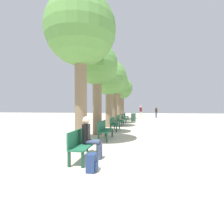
% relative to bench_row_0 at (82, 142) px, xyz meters
% --- Properties ---
extents(ground_plane, '(80.00, 80.00, 0.00)m').
position_rel_bench_row_0_xyz_m(ground_plane, '(1.87, -0.16, -0.48)').
color(ground_plane, beige).
extents(bench_row_0, '(0.44, 1.56, 0.83)m').
position_rel_bench_row_0_xyz_m(bench_row_0, '(0.00, 0.00, 0.00)').
color(bench_row_0, '#1E6042').
rests_on(bench_row_0, ground_plane).
extents(bench_row_1, '(0.44, 1.56, 0.83)m').
position_rel_bench_row_0_xyz_m(bench_row_1, '(0.00, 3.07, 0.00)').
color(bench_row_1, '#1E6042').
rests_on(bench_row_1, ground_plane).
extents(bench_row_2, '(0.44, 1.56, 0.83)m').
position_rel_bench_row_0_xyz_m(bench_row_2, '(0.00, 6.14, 0.00)').
color(bench_row_2, '#1E6042').
rests_on(bench_row_2, ground_plane).
extents(bench_row_3, '(0.44, 1.56, 0.83)m').
position_rel_bench_row_0_xyz_m(bench_row_3, '(0.00, 9.21, 0.00)').
color(bench_row_3, '#1E6042').
rests_on(bench_row_3, ground_plane).
extents(bench_row_4, '(0.44, 1.56, 0.83)m').
position_rel_bench_row_0_xyz_m(bench_row_4, '(0.00, 12.27, 0.00)').
color(bench_row_4, '#1E6042').
rests_on(bench_row_4, ground_plane).
extents(bench_row_5, '(0.44, 1.56, 0.83)m').
position_rel_bench_row_0_xyz_m(bench_row_5, '(0.00, 15.34, 0.00)').
color(bench_row_5, '#1E6042').
rests_on(bench_row_5, ground_plane).
extents(tree_row_0, '(2.74, 2.74, 5.82)m').
position_rel_bench_row_0_xyz_m(tree_row_0, '(-0.65, 1.76, 3.87)').
color(tree_row_0, '#7A664C').
rests_on(tree_row_0, ground_plane).
extents(tree_row_1, '(2.21, 2.21, 4.86)m').
position_rel_bench_row_0_xyz_m(tree_row_1, '(-0.65, 4.39, 3.13)').
color(tree_row_1, '#7A664C').
rests_on(tree_row_1, ground_plane).
extents(tree_row_2, '(2.59, 2.59, 4.98)m').
position_rel_bench_row_0_xyz_m(tree_row_2, '(-0.65, 7.99, 3.11)').
color(tree_row_2, '#7A664C').
rests_on(tree_row_2, ground_plane).
extents(tree_row_3, '(2.41, 2.41, 5.09)m').
position_rel_bench_row_0_xyz_m(tree_row_3, '(-0.65, 10.73, 3.29)').
color(tree_row_3, '#7A664C').
rests_on(tree_row_3, ground_plane).
extents(tree_row_4, '(2.21, 2.21, 5.11)m').
position_rel_bench_row_0_xyz_m(tree_row_4, '(-0.65, 14.19, 3.40)').
color(tree_row_4, '#7A664C').
rests_on(tree_row_4, ground_plane).
extents(tree_row_5, '(2.69, 2.69, 5.25)m').
position_rel_bench_row_0_xyz_m(tree_row_5, '(-0.65, 17.23, 3.32)').
color(tree_row_5, '#7A664C').
rests_on(tree_row_5, ground_plane).
extents(person_seated, '(0.56, 0.32, 1.20)m').
position_rel_bench_row_0_xyz_m(person_seated, '(0.22, 0.03, 0.16)').
color(person_seated, '#384260').
rests_on(person_seated, ground_plane).
extents(backpack, '(0.23, 0.28, 0.41)m').
position_rel_bench_row_0_xyz_m(backpack, '(0.55, -0.95, -0.28)').
color(backpack, navy).
rests_on(backpack, ground_plane).
extents(pedestrian_near, '(0.31, 0.27, 1.55)m').
position_rel_bench_row_0_xyz_m(pedestrian_near, '(3.90, 20.57, 0.41)').
color(pedestrian_near, '#384260').
rests_on(pedestrian_near, ground_plane).
extents(pedestrian_mid, '(0.34, 0.29, 1.69)m').
position_rel_bench_row_0_xyz_m(pedestrian_mid, '(1.74, 20.40, 0.49)').
color(pedestrian_mid, beige).
rests_on(pedestrian_mid, ground_plane).
extents(trash_bin, '(0.48, 0.48, 0.83)m').
position_rel_bench_row_0_xyz_m(trash_bin, '(0.95, 13.48, -0.06)').
color(trash_bin, '#2D5138').
rests_on(trash_bin, ground_plane).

